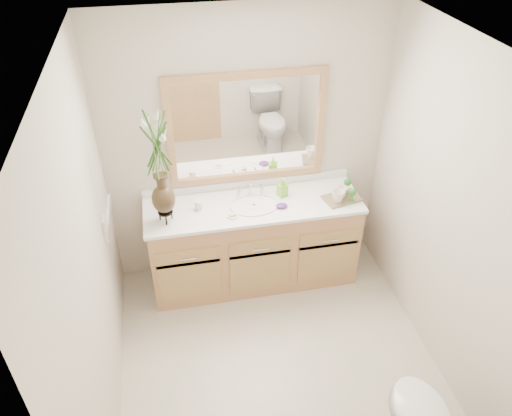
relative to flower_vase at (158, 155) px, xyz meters
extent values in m
plane|color=beige|center=(0.73, -0.92, -1.44)|extent=(2.60, 2.60, 0.00)
cube|color=white|center=(0.73, -0.92, 0.96)|extent=(2.40, 2.60, 0.02)
cube|color=silver|center=(0.73, 0.38, -0.24)|extent=(2.40, 0.02, 2.40)
cube|color=silver|center=(-0.47, -0.92, -0.24)|extent=(0.02, 2.60, 2.40)
cube|color=silver|center=(1.93, -0.92, -0.24)|extent=(0.02, 2.60, 2.40)
cube|color=tan|center=(0.73, 0.09, -1.04)|extent=(1.80, 0.55, 0.80)
cube|color=white|center=(0.73, 0.09, -0.62)|extent=(1.84, 0.57, 0.03)
ellipsoid|color=white|center=(0.73, 0.07, -0.66)|extent=(0.38, 0.30, 0.12)
cylinder|color=silver|center=(0.73, 0.25, -0.55)|extent=(0.02, 0.02, 0.11)
cylinder|color=silver|center=(0.63, 0.25, -0.57)|extent=(0.02, 0.02, 0.08)
cylinder|color=silver|center=(0.83, 0.25, -0.57)|extent=(0.02, 0.02, 0.08)
cube|color=white|center=(0.73, 0.36, -0.03)|extent=(1.20, 0.01, 0.85)
cube|color=tan|center=(0.73, 0.35, 0.42)|extent=(1.32, 0.04, 0.06)
cube|color=tan|center=(0.73, 0.35, -0.49)|extent=(1.32, 0.04, 0.06)
cube|color=tan|center=(0.10, 0.35, -0.03)|extent=(0.06, 0.04, 0.85)
cube|color=tan|center=(1.36, 0.35, -0.03)|extent=(0.06, 0.04, 0.85)
cube|color=white|center=(-0.45, -0.16, -0.46)|extent=(0.02, 0.12, 0.12)
cylinder|color=black|center=(0.00, 0.00, -0.52)|extent=(0.12, 0.12, 0.01)
ellipsoid|color=#2E2214|center=(0.00, 0.00, -0.39)|extent=(0.18, 0.18, 0.24)
cylinder|color=#2E2214|center=(0.00, 0.00, -0.24)|extent=(0.08, 0.08, 0.11)
cylinder|color=#4C7A33|center=(0.00, 0.00, 0.04)|extent=(0.07, 0.07, 0.43)
cylinder|color=white|center=(0.27, 0.11, -0.57)|extent=(0.06, 0.06, 0.08)
cylinder|color=white|center=(0.53, -0.05, -0.60)|extent=(0.09, 0.09, 0.01)
cube|color=beige|center=(0.53, -0.05, -0.59)|extent=(0.06, 0.05, 0.02)
imported|color=#81CD30|center=(1.00, 0.17, -0.53)|extent=(0.09, 0.09, 0.15)
ellipsoid|color=#522775|center=(0.96, 0.00, -0.59)|extent=(0.12, 0.10, 0.03)
cube|color=brown|center=(1.49, 0.02, -0.60)|extent=(0.34, 0.26, 0.02)
imported|color=white|center=(1.43, -0.03, -0.54)|extent=(0.14, 0.14, 0.11)
imported|color=white|center=(1.50, 0.04, -0.54)|extent=(0.13, 0.13, 0.09)
cylinder|color=#287A29|center=(1.55, -0.05, -0.59)|extent=(0.05, 0.05, 0.01)
cylinder|color=#287A29|center=(1.55, -0.05, -0.55)|extent=(0.01, 0.01, 0.08)
ellipsoid|color=#287A29|center=(1.55, -0.05, -0.50)|extent=(0.06, 0.06, 0.07)
cylinder|color=#287A29|center=(1.55, 0.09, -0.59)|extent=(0.06, 0.06, 0.01)
cylinder|color=#287A29|center=(1.55, 0.09, -0.54)|extent=(0.01, 0.01, 0.09)
ellipsoid|color=#287A29|center=(1.55, 0.09, -0.49)|extent=(0.06, 0.06, 0.07)
camera|label=1|loc=(0.08, -3.29, 1.81)|focal=35.00mm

